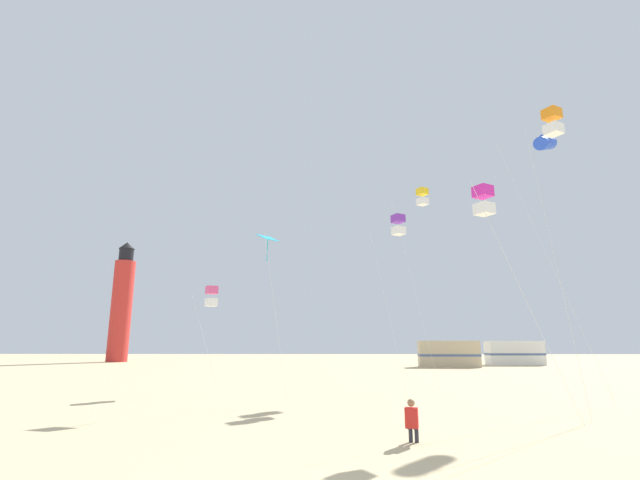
{
  "coord_description": "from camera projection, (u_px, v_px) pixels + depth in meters",
  "views": [
    {
      "loc": [
        -0.28,
        -6.58,
        2.65
      ],
      "look_at": [
        -0.64,
        12.32,
        6.86
      ],
      "focal_mm": 25.76,
      "sensor_mm": 36.0,
      "label": 1
    }
  ],
  "objects": [
    {
      "name": "lighthouse_distant",
      "position": [
        122.0,
        304.0,
        64.57
      ],
      "size": [
        2.8,
        2.8,
        16.8
      ],
      "color": "red",
      "rests_on": "ground"
    },
    {
      "name": "kite_box_violet",
      "position": [
        398.0,
        225.0,
        25.81
      ],
      "size": [
        2.09,
        2.09,
        9.68
      ],
      "color": "silver",
      "rests_on": "ground"
    },
    {
      "name": "kite_box_rainbow",
      "position": [
        211.0,
        296.0,
        26.1
      ],
      "size": [
        1.75,
        1.3,
        5.78
      ],
      "color": "silver",
      "rests_on": "ground"
    },
    {
      "name": "rv_van_white",
      "position": [
        514.0,
        353.0,
        54.26
      ],
      "size": [
        6.46,
        2.38,
        2.8
      ],
      "rotation": [
        0.0,
        0.0,
        0.01
      ],
      "color": "white",
      "rests_on": "ground"
    },
    {
      "name": "kite_box_orange",
      "position": [
        553.0,
        122.0,
        19.16
      ],
      "size": [
        1.42,
        1.42,
        12.22
      ],
      "color": "silver",
      "rests_on": "ground"
    },
    {
      "name": "rv_van_tan",
      "position": [
        449.0,
        354.0,
        50.01
      ],
      "size": [
        6.6,
        2.81,
        2.8
      ],
      "rotation": [
        0.0,
        0.0,
        -0.07
      ],
      "color": "#C6B28C",
      "rests_on": "ground"
    },
    {
      "name": "kite_box_gold",
      "position": [
        422.0,
        197.0,
        30.52
      ],
      "size": [
        2.53,
        2.53,
        12.69
      ],
      "color": "silver",
      "rests_on": "ground"
    },
    {
      "name": "kite_box_magenta",
      "position": [
        484.0,
        201.0,
        17.72
      ],
      "size": [
        3.45,
        2.66,
        8.58
      ],
      "color": "silver",
      "rests_on": "ground"
    },
    {
      "name": "kite_flyer_standing",
      "position": [
        412.0,
        420.0,
        12.29
      ],
      "size": [
        0.43,
        0.56,
        1.16
      ],
      "rotation": [
        0.0,
        0.0,
        2.87
      ],
      "color": "red",
      "rests_on": "ground"
    },
    {
      "name": "kite_diamond_cyan",
      "position": [
        268.0,
        243.0,
        22.69
      ],
      "size": [
        1.7,
        1.7,
        7.92
      ],
      "color": "silver",
      "rests_on": "ground"
    },
    {
      "name": "kite_tube_blue",
      "position": [
        545.0,
        143.0,
        24.52
      ],
      "size": [
        3.85,
        3.98,
        13.78
      ],
      "color": "silver",
      "rests_on": "ground"
    }
  ]
}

